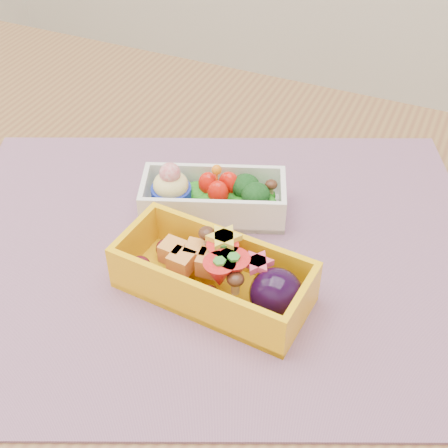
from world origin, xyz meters
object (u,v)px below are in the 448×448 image
at_px(table, 183,301).
at_px(bento_yellow, 217,275).
at_px(bento_white, 213,197).
at_px(placemat, 216,252).

height_order(table, bento_yellow, bento_yellow).
distance_m(table, bento_white, 0.14).
height_order(bento_white, bento_yellow, bento_white).
distance_m(table, placemat, 0.11).
height_order(placemat, bento_white, bento_white).
distance_m(table, bento_yellow, 0.16).
relative_size(placemat, bento_white, 3.28).
height_order(placemat, bento_yellow, bento_yellow).
bearing_deg(table, bento_white, 74.05).
relative_size(bento_white, bento_yellow, 0.90).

